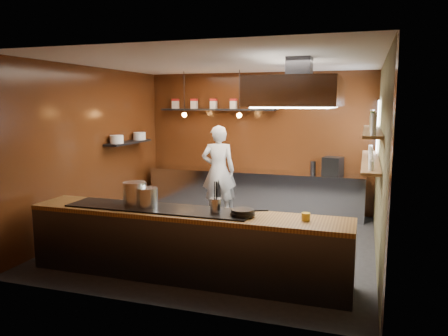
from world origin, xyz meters
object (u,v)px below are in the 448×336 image
at_px(extractor_hood, 299,92).
at_px(stockpot_large, 135,193).
at_px(stockpot_small, 147,197).
at_px(espresso_machine, 333,166).
at_px(chef, 218,171).

bearing_deg(extractor_hood, stockpot_large, -151.86).
relative_size(extractor_hood, stockpot_large, 6.13).
bearing_deg(extractor_hood, stockpot_small, -146.94).
bearing_deg(espresso_machine, chef, -151.39).
bearing_deg(chef, extractor_hood, 116.50).
height_order(stockpot_small, chef, chef).
bearing_deg(extractor_hood, espresso_machine, 82.71).
bearing_deg(stockpot_large, espresso_machine, 57.13).
xyz_separation_m(extractor_hood, espresso_machine, (0.34, 2.64, -1.43)).
xyz_separation_m(extractor_hood, stockpot_small, (-1.85, -1.20, -1.43)).
xyz_separation_m(espresso_machine, chef, (-2.29, -0.54, -0.13)).
distance_m(stockpot_large, chef, 3.22).
relative_size(stockpot_small, chef, 0.15).
bearing_deg(stockpot_large, extractor_hood, 28.14).
xyz_separation_m(stockpot_large, stockpot_small, (0.24, -0.09, -0.03)).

